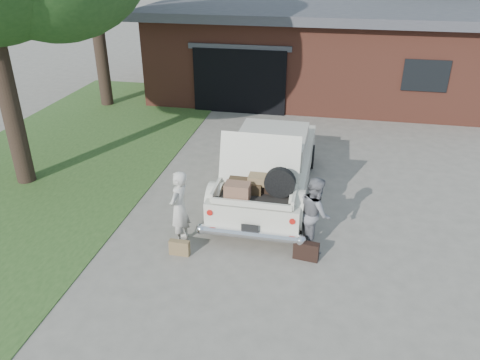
# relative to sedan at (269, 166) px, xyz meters

# --- Properties ---
(ground) EXTENTS (90.00, 90.00, 0.00)m
(ground) POSITION_rel_sedan_xyz_m (-0.37, -2.18, -0.72)
(ground) COLOR gray
(ground) RESTS_ON ground
(grass_strip) EXTENTS (6.00, 16.00, 0.02)m
(grass_strip) POSITION_rel_sedan_xyz_m (-5.87, 0.82, -0.71)
(grass_strip) COLOR #2D4C1E
(grass_strip) RESTS_ON ground
(house) EXTENTS (12.80, 7.80, 3.30)m
(house) POSITION_rel_sedan_xyz_m (0.61, 9.30, 0.95)
(house) COLOR brown
(house) RESTS_ON ground
(sedan) EXTENTS (1.96, 4.92, 1.99)m
(sedan) POSITION_rel_sedan_xyz_m (0.00, 0.00, 0.00)
(sedan) COLOR beige
(sedan) RESTS_ON ground
(woman_left) EXTENTS (0.46, 0.61, 1.53)m
(woman_left) POSITION_rel_sedan_xyz_m (-1.41, -2.31, 0.04)
(woman_left) COLOR beige
(woman_left) RESTS_ON ground
(woman_right) EXTENTS (0.76, 0.86, 1.48)m
(woman_right) POSITION_rel_sedan_xyz_m (1.15, -1.96, 0.02)
(woman_right) COLOR slate
(woman_right) RESTS_ON ground
(suitcase_left) EXTENTS (0.39, 0.13, 0.30)m
(suitcase_left) POSITION_rel_sedan_xyz_m (-1.30, -2.75, -0.57)
(suitcase_left) COLOR olive
(suitcase_left) RESTS_ON ground
(suitcase_right) EXTENTS (0.49, 0.21, 0.37)m
(suitcase_right) POSITION_rel_sedan_xyz_m (1.06, -2.43, -0.54)
(suitcase_right) COLOR black
(suitcase_right) RESTS_ON ground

